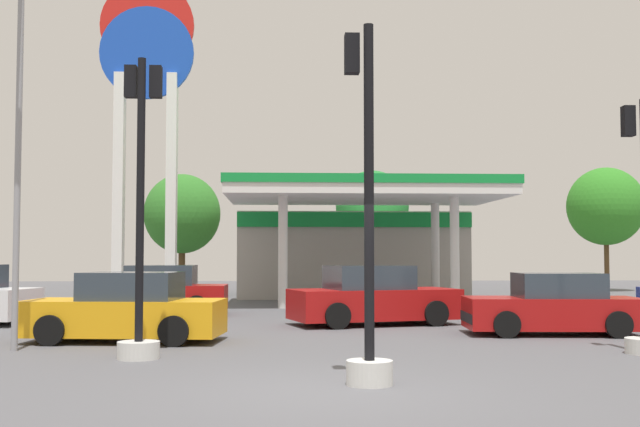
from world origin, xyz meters
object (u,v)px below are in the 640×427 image
at_px(car_4, 553,307).
at_px(traffic_signal_0, 367,269).
at_px(car_5, 157,292).
at_px(tree_2, 372,207).
at_px(car_0, 373,298).
at_px(corner_streetlamp, 15,115).
at_px(car_1, 126,310).
at_px(station_pole_sign, 146,96).
at_px(tree_3, 606,206).
at_px(tree_1, 182,214).
at_px(traffic_signal_1, 140,248).

height_order(car_4, traffic_signal_0, traffic_signal_0).
height_order(car_5, tree_2, tree_2).
relative_size(car_0, car_4, 1.15).
relative_size(car_4, corner_streetlamp, 0.54).
distance_m(car_0, traffic_signal_0, 9.51).
bearing_deg(corner_streetlamp, car_1, 43.36).
distance_m(station_pole_sign, tree_2, 13.74).
distance_m(car_1, tree_3, 30.10).
bearing_deg(car_1, station_pole_sign, 98.20).
xyz_separation_m(station_pole_sign, car_0, (7.73, -11.00, -7.42)).
bearing_deg(car_4, station_pole_sign, 129.98).
xyz_separation_m(car_4, tree_1, (-10.82, 20.05, 3.13)).
xyz_separation_m(car_0, traffic_signal_1, (-4.86, -6.44, 1.23)).
height_order(car_0, traffic_signal_0, traffic_signal_0).
bearing_deg(car_1, tree_1, 93.89).
height_order(tree_2, corner_streetlamp, corner_streetlamp).
height_order(station_pole_sign, corner_streetlamp, station_pole_sign).
distance_m(car_4, traffic_signal_1, 9.49).
relative_size(car_1, tree_3, 0.67).
distance_m(traffic_signal_0, tree_3, 32.14).
bearing_deg(car_0, car_5, 149.24).
bearing_deg(car_0, station_pole_sign, 125.09).
height_order(traffic_signal_1, corner_streetlamp, corner_streetlamp).
bearing_deg(corner_streetlamp, tree_1, 89.12).
distance_m(car_5, corner_streetlamp, 9.84).
xyz_separation_m(car_0, tree_1, (-7.04, 17.33, 3.06)).
height_order(car_4, car_5, car_5).
relative_size(traffic_signal_0, tree_3, 0.81).
bearing_deg(tree_2, traffic_signal_1, -105.39).
bearing_deg(tree_2, car_1, -108.78).
height_order(traffic_signal_0, traffic_signal_1, traffic_signal_1).
bearing_deg(car_5, car_1, -86.31).
xyz_separation_m(car_0, tree_3, (14.11, 18.74, 3.58)).
xyz_separation_m(car_1, corner_streetlamp, (-1.78, -1.68, 3.77)).
relative_size(station_pole_sign, tree_1, 2.27).
xyz_separation_m(car_1, tree_2, (7.91, 23.27, 3.59)).
bearing_deg(corner_streetlamp, traffic_signal_1, -22.56).
xyz_separation_m(car_0, car_1, (-5.61, -3.70, -0.04)).
height_order(station_pole_sign, car_5, station_pole_sign).
distance_m(traffic_signal_1, tree_2, 27.07).
xyz_separation_m(station_pole_sign, car_4, (11.50, -13.72, -7.48)).
relative_size(car_5, tree_2, 0.68).
distance_m(tree_1, tree_3, 21.21).
bearing_deg(car_5, station_pole_sign, 102.57).
relative_size(traffic_signal_0, tree_2, 0.83).
bearing_deg(traffic_signal_1, car_5, 96.95).
height_order(station_pole_sign, car_1, station_pole_sign).
relative_size(station_pole_sign, tree_3, 2.05).
bearing_deg(traffic_signal_0, tree_3, 61.42).
relative_size(car_0, corner_streetlamp, 0.62).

